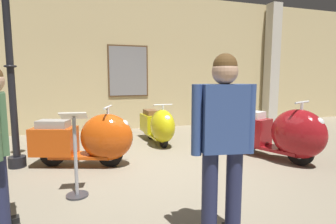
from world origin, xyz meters
TOP-DOWN VIEW (x-y plane):
  - ground_plane at (0.00, 0.00)m, footprint 60.00×60.00m
  - showroom_back_wall at (0.17, 3.89)m, footprint 18.00×0.63m
  - scooter_0 at (-1.13, 0.65)m, footprint 1.76×1.03m
  - scooter_1 at (0.40, 1.76)m, footprint 0.54×1.56m
  - scooter_2 at (2.16, -0.10)m, footprint 1.17×1.88m
  - lamppost at (-2.33, 1.01)m, footprint 0.28×0.28m
  - visitor_1 at (-0.09, -1.93)m, footprint 0.57×0.33m
  - info_stanchion at (-1.37, -0.51)m, footprint 0.35×0.28m

SIDE VIEW (x-z plane):
  - ground_plane at x=0.00m, z-range 0.00..0.00m
  - scooter_1 at x=0.40m, z-range -0.04..0.90m
  - info_stanchion at x=-1.37m, z-range -0.09..1.01m
  - scooter_0 at x=-1.13m, z-range -0.05..0.99m
  - scooter_2 at x=2.16m, z-range -0.05..1.06m
  - visitor_1 at x=-0.09m, z-range 0.14..1.85m
  - lamppost at x=-2.33m, z-range 0.12..3.31m
  - showroom_back_wall at x=0.17m, z-range 0.00..3.89m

